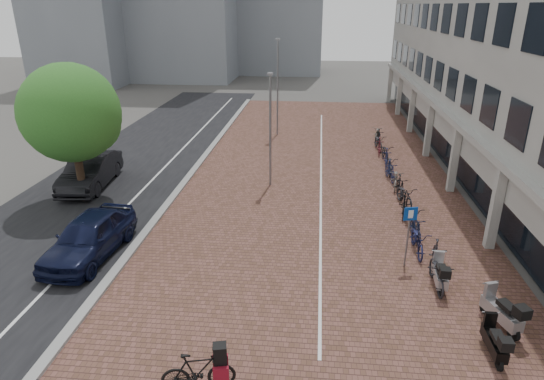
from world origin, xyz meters
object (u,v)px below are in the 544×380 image
at_px(scooter_mid, 495,340).
at_px(hero_bike, 198,371).
at_px(scooter_front, 440,273).
at_px(parking_sign, 409,227).
at_px(car_navy, 89,236).
at_px(scooter_back, 502,310).
at_px(car_dark, 90,171).

bearing_deg(scooter_mid, hero_bike, -165.30).
bearing_deg(scooter_front, hero_bike, -138.67).
xyz_separation_m(hero_bike, scooter_mid, (7.66, 1.97, -0.05)).
xyz_separation_m(scooter_front, parking_sign, (-0.93, 1.26, 1.03)).
xyz_separation_m(car_navy, scooter_front, (12.70, -0.83, -0.27)).
bearing_deg(scooter_back, scooter_mid, -134.65).
distance_m(hero_bike, scooter_front, 8.73).
bearing_deg(scooter_front, scooter_mid, -73.84).
bearing_deg(car_navy, hero_bike, -42.63).
relative_size(hero_bike, scooter_back, 1.11).
relative_size(car_navy, scooter_front, 3.02).
distance_m(car_navy, scooter_back, 14.28).
bearing_deg(scooter_front, car_dark, 158.42).
distance_m(car_navy, hero_bike, 8.35).
height_order(scooter_mid, scooter_back, scooter_back).
bearing_deg(scooter_front, car_navy, -179.36).
bearing_deg(scooter_back, car_dark, 131.44).
distance_m(scooter_mid, scooter_back, 1.43).
xyz_separation_m(scooter_back, parking_sign, (-2.23, 3.25, 0.98)).
relative_size(car_navy, scooter_back, 2.78).
height_order(scooter_front, scooter_back, scooter_back).
xyz_separation_m(hero_bike, scooter_back, (8.28, 3.26, 0.02)).
distance_m(scooter_front, scooter_mid, 3.35).
bearing_deg(car_navy, scooter_back, -7.28).
xyz_separation_m(car_navy, parking_sign, (11.77, 0.43, 0.76)).
bearing_deg(scooter_mid, scooter_front, 102.07).
relative_size(scooter_front, scooter_mid, 1.04).
relative_size(car_dark, scooter_back, 2.97).
relative_size(scooter_front, scooter_back, 0.92).
xyz_separation_m(car_dark, scooter_mid, (16.72, -11.09, -0.32)).
bearing_deg(scooter_back, hero_bike, -177.61).
xyz_separation_m(scooter_front, scooter_back, (1.30, -1.99, 0.05)).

